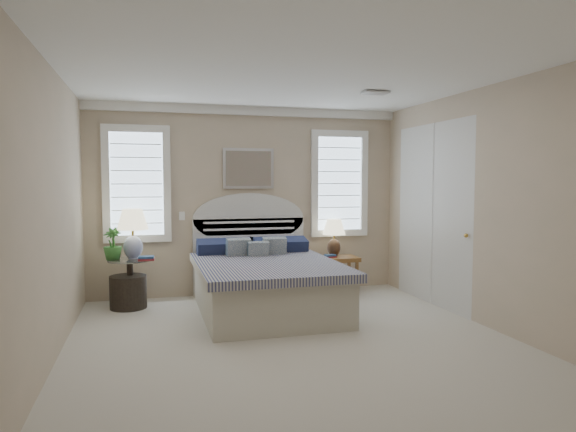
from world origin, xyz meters
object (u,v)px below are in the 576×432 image
(floor_pot, at_px, (128,292))
(lamp_right, at_px, (334,233))
(side_table_left, at_px, (130,278))
(bed, at_px, (264,280))
(lamp_left, at_px, (133,228))
(nightstand_right, at_px, (340,266))

(floor_pot, xyz_separation_m, lamp_right, (2.92, 0.28, 0.65))
(side_table_left, bearing_deg, bed, -19.74)
(lamp_right, bearing_deg, floor_pot, -174.61)
(bed, xyz_separation_m, floor_pot, (-1.68, 0.55, -0.17))
(lamp_right, bearing_deg, bed, -146.60)
(side_table_left, relative_size, lamp_left, 0.96)
(nightstand_right, bearing_deg, lamp_right, 110.93)
(bed, bearing_deg, nightstand_right, 28.03)
(bed, xyz_separation_m, side_table_left, (-1.65, 0.59, 0.00))
(nightstand_right, xyz_separation_m, lamp_right, (-0.05, 0.13, 0.48))
(bed, xyz_separation_m, nightstand_right, (1.30, 0.69, 0.00))
(bed, relative_size, lamp_right, 4.13)
(bed, relative_size, lamp_left, 3.46)
(bed, height_order, nightstand_right, bed)
(floor_pot, relative_size, lamp_left, 0.71)
(side_table_left, xyz_separation_m, nightstand_right, (2.95, 0.10, -0.00))
(side_table_left, height_order, lamp_right, lamp_right)
(floor_pot, distance_m, lamp_left, 0.83)
(nightstand_right, height_order, floor_pot, nightstand_right)
(floor_pot, bearing_deg, nightstand_right, 2.77)
(lamp_left, bearing_deg, floor_pot, -121.19)
(bed, bearing_deg, lamp_left, 157.61)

